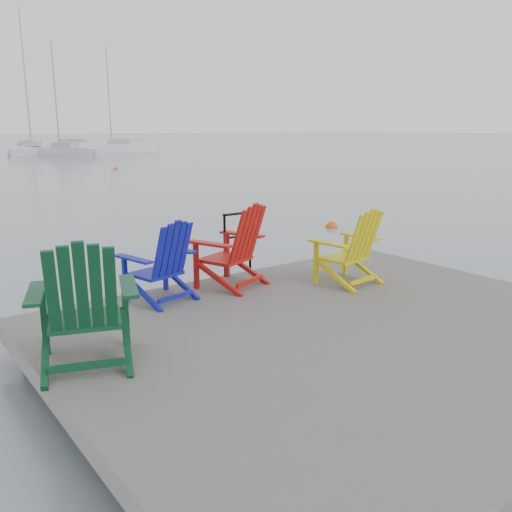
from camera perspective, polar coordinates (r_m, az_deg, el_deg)
ground at (r=6.11m, az=9.61°, el=-11.68°), size 400.00×400.00×0.00m
dock at (r=5.97m, az=9.74°, el=-8.66°), size 6.00×5.00×1.40m
handrail at (r=7.72m, az=-1.95°, el=1.99°), size 0.48×0.04×0.90m
chair_green at (r=4.94m, az=-17.70°, el=-4.73°), size 1.12×1.06×1.17m
chair_blue at (r=6.61m, az=-9.84°, el=-0.51°), size 0.91×0.86×1.00m
chair_red at (r=7.11m, az=-2.34°, el=1.10°), size 1.06×1.01×1.10m
chair_yellow at (r=7.35m, az=10.02°, el=1.00°), size 0.88×0.82×1.03m
sailboat_near at (r=51.96m, az=-19.61°, el=10.26°), size 5.34×7.04×10.02m
sailboat_mid at (r=57.74m, az=-22.59°, el=10.26°), size 6.21×10.28×13.65m
sailboat_far at (r=58.79m, az=-14.51°, el=10.89°), size 7.52×5.64×10.60m
buoy_a at (r=14.35m, az=7.95°, el=2.99°), size 0.32×0.32×0.32m
buoy_c at (r=35.02m, az=-14.54°, el=8.83°), size 0.32×0.32×0.32m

